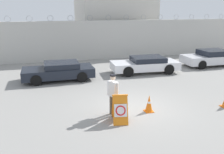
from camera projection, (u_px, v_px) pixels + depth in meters
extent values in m
plane|color=gray|center=(135.00, 107.00, 11.35)|extent=(90.00, 90.00, 0.00)
cube|color=beige|center=(90.00, 40.00, 21.26)|extent=(36.00, 0.30, 3.30)
torus|color=gray|center=(8.00, 19.00, 19.14)|extent=(0.47, 0.03, 0.47)
torus|color=gray|center=(29.00, 19.00, 19.54)|extent=(0.47, 0.03, 0.47)
torus|color=gray|center=(50.00, 18.00, 19.95)|extent=(0.47, 0.03, 0.47)
torus|color=gray|center=(70.00, 18.00, 20.35)|extent=(0.47, 0.03, 0.47)
torus|color=gray|center=(90.00, 18.00, 20.75)|extent=(0.47, 0.03, 0.47)
torus|color=gray|center=(108.00, 18.00, 21.15)|extent=(0.47, 0.03, 0.47)
torus|color=gray|center=(126.00, 17.00, 21.56)|extent=(0.47, 0.03, 0.47)
torus|color=gray|center=(143.00, 17.00, 21.96)|extent=(0.47, 0.03, 0.47)
torus|color=gray|center=(160.00, 17.00, 22.36)|extent=(0.47, 0.03, 0.47)
torus|color=gray|center=(176.00, 17.00, 22.76)|extent=(0.47, 0.03, 0.47)
torus|color=gray|center=(192.00, 17.00, 23.17)|extent=(0.47, 0.03, 0.47)
torus|color=gray|center=(207.00, 17.00, 23.57)|extent=(0.47, 0.03, 0.47)
torus|color=gray|center=(221.00, 16.00, 23.97)|extent=(0.47, 0.03, 0.47)
cube|color=beige|center=(113.00, 16.00, 26.14)|extent=(7.09, 7.55, 7.06)
cube|color=orange|center=(120.00, 111.00, 9.66)|extent=(0.65, 0.54, 1.08)
cube|color=orange|center=(119.00, 106.00, 10.05)|extent=(0.65, 0.54, 1.08)
cube|color=orange|center=(120.00, 95.00, 9.71)|extent=(0.62, 0.17, 0.05)
cube|color=white|center=(121.00, 110.00, 9.62)|extent=(0.52, 0.28, 0.47)
torus|color=red|center=(121.00, 111.00, 9.60)|extent=(0.42, 0.25, 0.39)
cylinder|color=#514C42|center=(114.00, 106.00, 10.43)|extent=(0.15, 0.15, 0.83)
cylinder|color=#514C42|center=(111.00, 105.00, 10.56)|extent=(0.15, 0.15, 0.83)
cube|color=silver|center=(113.00, 89.00, 10.30)|extent=(0.40, 0.48, 0.64)
sphere|color=beige|center=(113.00, 78.00, 10.17)|extent=(0.22, 0.22, 0.22)
cylinder|color=silver|center=(117.00, 90.00, 10.11)|extent=(0.09, 0.09, 0.61)
cylinder|color=silver|center=(110.00, 87.00, 10.55)|extent=(0.34, 0.24, 0.59)
cylinder|color=black|center=(113.00, 75.00, 10.14)|extent=(0.24, 0.24, 0.05)
cube|color=orange|center=(149.00, 111.00, 10.90)|extent=(0.37, 0.37, 0.03)
cone|color=orange|center=(149.00, 103.00, 10.80)|extent=(0.32, 0.32, 0.72)
cylinder|color=white|center=(149.00, 102.00, 10.79)|extent=(0.16, 0.16, 0.10)
cylinder|color=black|center=(36.00, 80.00, 14.36)|extent=(0.64, 0.21, 0.64)
cylinder|color=black|center=(36.00, 73.00, 15.97)|extent=(0.64, 0.21, 0.64)
cylinder|color=black|center=(82.00, 77.00, 15.06)|extent=(0.64, 0.21, 0.64)
cylinder|color=black|center=(78.00, 70.00, 16.68)|extent=(0.64, 0.21, 0.64)
cube|color=black|center=(58.00, 72.00, 15.47)|extent=(4.33, 1.91, 0.57)
cube|color=black|center=(61.00, 65.00, 15.40)|extent=(2.09, 1.70, 0.33)
cylinder|color=black|center=(128.00, 72.00, 16.18)|extent=(0.71, 0.24, 0.70)
cylinder|color=black|center=(122.00, 66.00, 17.78)|extent=(0.71, 0.24, 0.70)
cylinder|color=black|center=(169.00, 69.00, 16.76)|extent=(0.71, 0.24, 0.70)
cylinder|color=black|center=(159.00, 64.00, 18.37)|extent=(0.71, 0.24, 0.70)
cube|color=silver|center=(145.00, 65.00, 17.23)|extent=(4.68, 2.05, 0.53)
cube|color=black|center=(148.00, 59.00, 17.16)|extent=(2.28, 1.75, 0.33)
cylinder|color=black|center=(202.00, 65.00, 18.17)|extent=(0.66, 0.20, 0.66)
cylinder|color=black|center=(189.00, 60.00, 19.82)|extent=(0.66, 0.20, 0.66)
cylinder|color=black|center=(217.00, 58.00, 20.49)|extent=(0.66, 0.20, 0.66)
cube|color=silver|center=(210.00, 59.00, 19.28)|extent=(4.31, 1.89, 0.60)
cube|color=black|center=(214.00, 52.00, 19.20)|extent=(2.07, 1.70, 0.39)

